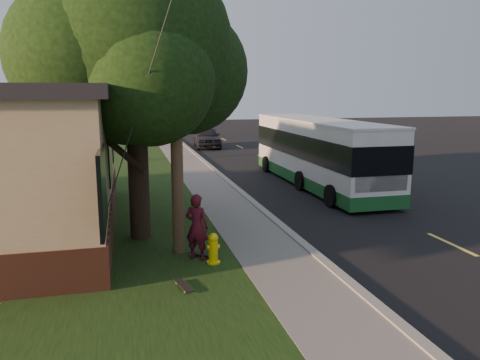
% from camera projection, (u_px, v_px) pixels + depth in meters
% --- Properties ---
extents(ground, '(120.00, 120.00, 0.00)m').
position_uv_depth(ground, '(315.00, 257.00, 11.79)').
color(ground, black).
rests_on(ground, ground).
extents(road, '(8.00, 80.00, 0.01)m').
position_uv_depth(road, '(310.00, 179.00, 22.27)').
color(road, black).
rests_on(road, ground).
extents(curb, '(0.25, 80.00, 0.12)m').
position_uv_depth(curb, '(229.00, 182.00, 21.32)').
color(curb, gray).
rests_on(curb, ground).
extents(sidewalk, '(2.00, 80.00, 0.08)m').
position_uv_depth(sidewalk, '(207.00, 183.00, 21.08)').
color(sidewalk, slate).
rests_on(sidewalk, ground).
extents(grass_verge, '(5.00, 80.00, 0.07)m').
position_uv_depth(grass_verge, '(127.00, 187.00, 20.25)').
color(grass_verge, black).
rests_on(grass_verge, ground).
extents(fire_hydrant, '(0.32, 0.32, 0.74)m').
position_uv_depth(fire_hydrant, '(213.00, 248.00, 11.09)').
color(fire_hydrant, yellow).
rests_on(fire_hydrant, grass_verge).
extents(utility_pole, '(2.86, 3.21, 9.07)m').
position_uv_depth(utility_pole, '(174.00, 69.00, 11.10)').
color(utility_pole, '#473321').
rests_on(utility_pole, ground).
extents(leafy_tree, '(6.30, 6.00, 7.80)m').
position_uv_depth(leafy_tree, '(134.00, 51.00, 12.37)').
color(leafy_tree, black).
rests_on(leafy_tree, grass_verge).
extents(bare_tree_near, '(1.38, 1.21, 4.31)m').
position_uv_depth(bare_tree_near, '(142.00, 125.00, 27.73)').
color(bare_tree_near, black).
rests_on(bare_tree_near, grass_verge).
extents(bare_tree_far, '(1.38, 1.21, 4.03)m').
position_uv_depth(bare_tree_far, '(142.00, 118.00, 39.32)').
color(bare_tree_far, black).
rests_on(bare_tree_far, grass_verge).
extents(traffic_signal, '(0.18, 0.22, 5.50)m').
position_uv_depth(traffic_signal, '(178.00, 102.00, 43.75)').
color(traffic_signal, '#2D2D30').
rests_on(traffic_signal, ground).
extents(transit_bus, '(2.49, 10.80, 2.93)m').
position_uv_depth(transit_bus, '(318.00, 150.00, 20.60)').
color(transit_bus, silver).
rests_on(transit_bus, ground).
extents(skateboarder, '(0.71, 0.66, 1.63)m').
position_uv_depth(skateboarder, '(197.00, 227.00, 11.27)').
color(skateboarder, '#470E1A').
rests_on(skateboarder, grass_verge).
extents(skateboard_main, '(0.34, 0.74, 0.07)m').
position_uv_depth(skateboard_main, '(184.00, 286.00, 9.71)').
color(skateboard_main, black).
rests_on(skateboard_main, grass_verge).
extents(skateboard_spare, '(0.72, 0.65, 0.07)m').
position_uv_depth(skateboard_spare, '(203.00, 254.00, 11.60)').
color(skateboard_spare, black).
rests_on(skateboard_spare, grass_verge).
extents(dumpster, '(1.85, 1.61, 1.41)m').
position_uv_depth(dumpster, '(50.00, 176.00, 18.94)').
color(dumpster, '#12301D').
rests_on(dumpster, building_lot).
extents(distant_car, '(2.24, 4.79, 1.58)m').
position_uv_depth(distant_car, '(207.00, 137.00, 35.12)').
color(distant_car, black).
rests_on(distant_car, ground).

